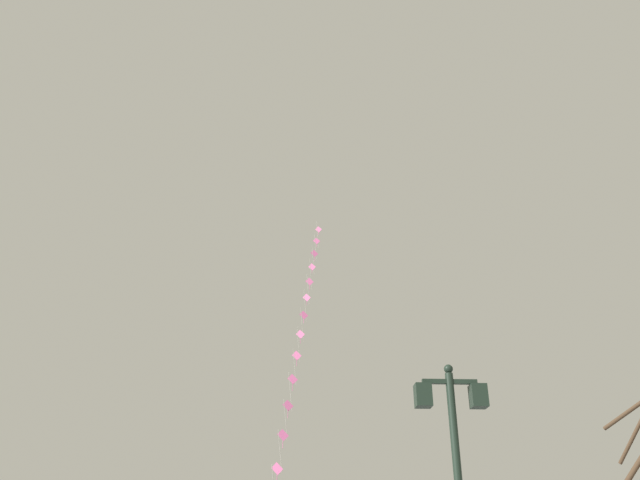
{
  "coord_description": "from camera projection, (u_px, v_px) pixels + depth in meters",
  "views": [
    {
      "loc": [
        0.02,
        -2.21,
        1.65
      ],
      "look_at": [
        0.94,
        17.01,
        11.19
      ],
      "focal_mm": 36.89,
      "sensor_mm": 36.0,
      "label": 1
    }
  ],
  "objects": [
    {
      "name": "kite_train",
      "position": [
        300.0,
        339.0,
        27.4
      ],
      "size": [
        2.56,
        14.66,
        19.0
      ],
      "color": "brown",
      "rests_on": "ground_plane"
    },
    {
      "name": "twin_lantern_lamp_post",
      "position": [
        456.0,
        452.0,
        11.06
      ],
      "size": [
        1.26,
        0.28,
        4.87
      ],
      "color": "#1E2D23",
      "rests_on": "ground_plane"
    }
  ]
}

